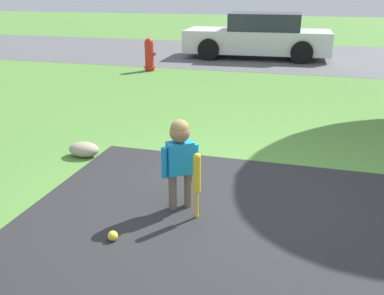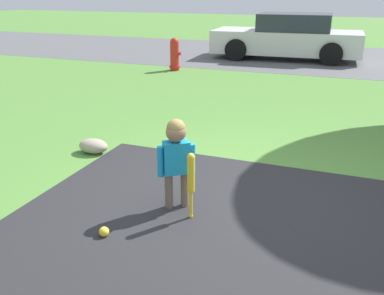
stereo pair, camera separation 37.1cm
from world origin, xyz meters
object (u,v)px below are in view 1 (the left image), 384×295
object	(u,v)px
baseball_bat	(197,177)
fire_hydrant	(149,55)
child	(180,152)
parked_car	(259,37)
sports_ball	(113,236)

from	to	relation	value
baseball_bat	fire_hydrant	distance (m)	7.48
child	parked_car	xyz separation A→B (m)	(-0.55, 9.58, 0.04)
child	fire_hydrant	size ratio (longest dim) A/B	1.09
fire_hydrant	parked_car	xyz separation A→B (m)	(2.35, 2.92, 0.21)
sports_ball	parked_car	distance (m)	10.30
sports_ball	fire_hydrant	xyz separation A→B (m)	(-2.53, 7.36, 0.35)
parked_car	sports_ball	bearing A→B (deg)	88.25
baseball_bat	fire_hydrant	bearing A→B (deg)	114.50
child	sports_ball	world-z (taller)	child
child	sports_ball	xyz separation A→B (m)	(-0.37, -0.70, -0.53)
child	parked_car	world-z (taller)	parked_car
sports_ball	parked_car	xyz separation A→B (m)	(-0.18, 10.28, 0.57)
sports_ball	fire_hydrant	distance (m)	7.79
parked_car	child	bearing A→B (deg)	90.54
baseball_bat	sports_ball	world-z (taller)	baseball_bat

